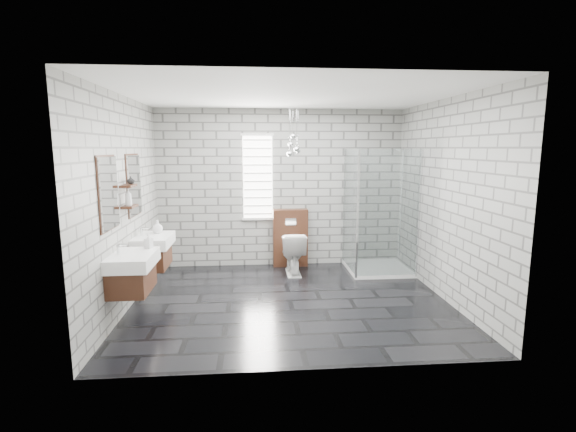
{
  "coord_description": "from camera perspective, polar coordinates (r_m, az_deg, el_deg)",
  "views": [
    {
      "loc": [
        -0.48,
        -5.38,
        2.04
      ],
      "look_at": [
        0.0,
        0.35,
        1.11
      ],
      "focal_mm": 26.0,
      "sensor_mm": 36.0,
      "label": 1
    }
  ],
  "objects": [
    {
      "name": "vase",
      "position": [
        5.63,
        -20.71,
        4.61
      ],
      "size": [
        0.12,
        0.12,
        0.1
      ],
      "primitive_type": "imported",
      "rotation": [
        0.0,
        0.0,
        0.35
      ],
      "color": "#B2B2B2",
      "rests_on": "shelf_upper"
    },
    {
      "name": "vanity_left",
      "position": [
        5.13,
        -20.89,
        -5.88
      ],
      "size": [
        0.47,
        0.7,
        1.57
      ],
      "color": "#412214",
      "rests_on": "wall_left"
    },
    {
      "name": "cistern_panel",
      "position": [
        7.27,
        0.31,
        -2.99
      ],
      "size": [
        0.6,
        0.2,
        1.0
      ],
      "primitive_type": "cube",
      "color": "#412214",
      "rests_on": "floor"
    },
    {
      "name": "ceiling",
      "position": [
        5.44,
        0.32,
        16.31
      ],
      "size": [
        4.2,
        3.6,
        0.02
      ],
      "primitive_type": "cube",
      "color": "white",
      "rests_on": "wall_back"
    },
    {
      "name": "wall_left",
      "position": [
        5.66,
        -21.5,
        1.59
      ],
      "size": [
        0.02,
        3.6,
        2.7
      ],
      "primitive_type": "cube",
      "color": "#959691",
      "rests_on": "floor"
    },
    {
      "name": "shelf_lower",
      "position": [
        5.59,
        -20.84,
        1.23
      ],
      "size": [
        0.14,
        0.3,
        0.03
      ],
      "primitive_type": "cube",
      "color": "#412214",
      "rests_on": "wall_left"
    },
    {
      "name": "wall_back",
      "position": [
        7.24,
        -0.97,
        3.77
      ],
      "size": [
        4.2,
        0.02,
        2.7
      ],
      "primitive_type": "cube",
      "color": "#959691",
      "rests_on": "floor"
    },
    {
      "name": "pendant_cluster",
      "position": [
        6.78,
        0.74,
        9.53
      ],
      "size": [
        0.24,
        0.22,
        0.79
      ],
      "color": "silver",
      "rests_on": "ceiling"
    },
    {
      "name": "vanity_right",
      "position": [
        6.08,
        -18.28,
        -3.42
      ],
      "size": [
        0.47,
        0.7,
        1.57
      ],
      "color": "#412214",
      "rests_on": "wall_left"
    },
    {
      "name": "shelf_upper",
      "position": [
        5.57,
        -20.99,
        3.88
      ],
      "size": [
        0.14,
        0.3,
        0.03
      ],
      "primitive_type": "cube",
      "color": "#412214",
      "rests_on": "wall_left"
    },
    {
      "name": "wall_right",
      "position": [
        6.01,
        20.79,
        2.04
      ],
      "size": [
        0.02,
        3.6,
        2.7
      ],
      "primitive_type": "cube",
      "color": "#959691",
      "rests_on": "floor"
    },
    {
      "name": "wall_front",
      "position": [
        3.67,
        2.82,
        -1.65
      ],
      "size": [
        4.2,
        0.02,
        2.7
      ],
      "primitive_type": "cube",
      "color": "#959691",
      "rests_on": "floor"
    },
    {
      "name": "soap_bottle_a",
      "position": [
        5.29,
        -18.55,
        -3.27
      ],
      "size": [
        0.1,
        0.11,
        0.18
      ],
      "primitive_type": "imported",
      "rotation": [
        0.0,
        0.0,
        -0.39
      ],
      "color": "#B2B2B2",
      "rests_on": "vanity_left"
    },
    {
      "name": "window",
      "position": [
        7.18,
        -4.16,
        5.3
      ],
      "size": [
        0.56,
        0.05,
        1.48
      ],
      "color": "white",
      "rests_on": "wall_back"
    },
    {
      "name": "soap_bottle_b",
      "position": [
        6.2,
        -17.42,
        -1.39
      ],
      "size": [
        0.15,
        0.15,
        0.18
      ],
      "primitive_type": "imported",
      "rotation": [
        0.0,
        0.0,
        0.06
      ],
      "color": "#B2B2B2",
      "rests_on": "vanity_right"
    },
    {
      "name": "soap_bottle_c",
      "position": [
        5.51,
        -21.0,
        2.41
      ],
      "size": [
        0.1,
        0.1,
        0.22
      ],
      "primitive_type": "imported",
      "rotation": [
        0.0,
        0.0,
        0.29
      ],
      "color": "#B2B2B2",
      "rests_on": "shelf_lower"
    },
    {
      "name": "floor",
      "position": [
        5.78,
        0.29,
        -11.56
      ],
      "size": [
        4.2,
        3.6,
        0.02
      ],
      "primitive_type": "cube",
      "color": "black",
      "rests_on": "ground"
    },
    {
      "name": "toilet",
      "position": [
        6.85,
        0.66,
        -5.05
      ],
      "size": [
        0.4,
        0.69,
        0.7
      ],
      "primitive_type": "imported",
      "rotation": [
        0.0,
        0.0,
        3.15
      ],
      "color": "white",
      "rests_on": "floor"
    },
    {
      "name": "flush_plate",
      "position": [
        7.11,
        0.39,
        -0.8
      ],
      "size": [
        0.18,
        0.01,
        0.12
      ],
      "primitive_type": "cube",
      "color": "silver",
      "rests_on": "cistern_panel"
    },
    {
      "name": "shower_enclosure",
      "position": [
        7.02,
        11.74,
        -3.6
      ],
      "size": [
        1.0,
        1.0,
        2.03
      ],
      "color": "white",
      "rests_on": "floor"
    }
  ]
}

